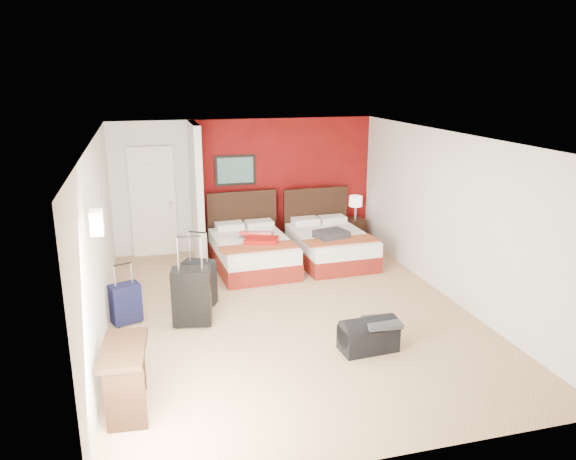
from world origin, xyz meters
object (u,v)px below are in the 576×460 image
object	(u,v)px
bed_right	(331,247)
red_suitcase_open	(259,237)
bed_left	(253,254)
desk	(126,378)
duffel_bag	(368,337)
suitcase_navy	(126,305)
suitcase_charcoal	(200,284)
nightstand	(355,231)
table_lamp	(355,207)
suitcase_black	(192,298)

from	to	relation	value
bed_right	red_suitcase_open	distance (m)	1.40
bed_left	desk	distance (m)	4.38
duffel_bag	desk	size ratio (longest dim) A/B	0.82
suitcase_navy	duffel_bag	world-z (taller)	suitcase_navy
bed_left	bed_right	xyz separation A→B (m)	(1.46, 0.02, -0.01)
suitcase_charcoal	bed_right	bearing A→B (deg)	58.94
bed_right	nightstand	bearing A→B (deg)	46.08
bed_right	red_suitcase_open	xyz separation A→B (m)	(-1.36, -0.12, 0.32)
table_lamp	suitcase_charcoal	distance (m)	4.13
nightstand	desk	xyz separation A→B (m)	(-4.38, -4.82, 0.10)
red_suitcase_open	duffel_bag	distance (m)	3.31
table_lamp	suitcase_charcoal	bearing A→B (deg)	-145.11
desk	bed_left	bearing A→B (deg)	66.27
bed_right	suitcase_black	distance (m)	3.39
red_suitcase_open	desk	world-z (taller)	desk
table_lamp	duffel_bag	size ratio (longest dim) A/B	0.67
nightstand	suitcase_charcoal	bearing A→B (deg)	-146.50
suitcase_black	suitcase_charcoal	size ratio (longest dim) A/B	1.18
red_suitcase_open	suitcase_charcoal	world-z (taller)	suitcase_charcoal
nightstand	suitcase_black	distance (m)	4.64
red_suitcase_open	suitcase_navy	bearing A→B (deg)	-122.24
duffel_bag	desk	xyz separation A→B (m)	(-2.87, -0.54, 0.18)
table_lamp	suitcase_navy	distance (m)	5.21
nightstand	desk	world-z (taller)	desk
bed_left	desk	xyz separation A→B (m)	(-2.08, -3.85, 0.08)
bed_left	suitcase_black	bearing A→B (deg)	-124.66
desk	suitcase_black	bearing A→B (deg)	70.09
red_suitcase_open	suitcase_charcoal	distance (m)	1.75
bed_right	desk	world-z (taller)	desk
bed_left	suitcase_navy	size ratio (longest dim) A/B	3.34
suitcase_charcoal	table_lamp	bearing A→B (deg)	64.79
bed_right	suitcase_charcoal	distance (m)	2.89
suitcase_black	desk	bearing A→B (deg)	-104.31
suitcase_charcoal	desk	xyz separation A→B (m)	(-1.01, -2.47, 0.03)
nightstand	suitcase_black	xyz separation A→B (m)	(-3.54, -2.99, 0.14)
duffel_bag	table_lamp	bearing A→B (deg)	66.77
table_lamp	suitcase_navy	bearing A→B (deg)	-148.40
red_suitcase_open	suitcase_charcoal	bearing A→B (deg)	-111.27
table_lamp	desk	bearing A→B (deg)	-132.26
red_suitcase_open	desk	size ratio (longest dim) A/B	0.90
red_suitcase_open	suitcase_black	world-z (taller)	suitcase_black
bed_right	suitcase_black	world-z (taller)	suitcase_black
suitcase_navy	desk	distance (m)	2.11
bed_left	suitcase_navy	world-z (taller)	same
bed_left	bed_right	bearing A→B (deg)	-2.03
suitcase_charcoal	red_suitcase_open	bearing A→B (deg)	77.47
suitcase_black	desk	xyz separation A→B (m)	(-0.84, -1.83, -0.03)
table_lamp	suitcase_black	xyz separation A→B (m)	(-3.54, -2.99, -0.35)
bed_right	duffel_bag	bearing A→B (deg)	-103.65
table_lamp	desk	size ratio (longest dim) A/B	0.54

